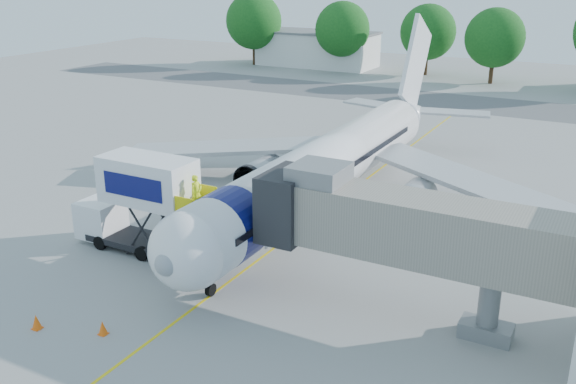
% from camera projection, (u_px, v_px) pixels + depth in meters
% --- Properties ---
extents(ground, '(160.00, 160.00, 0.00)m').
position_uv_depth(ground, '(301.00, 228.00, 38.87)').
color(ground, '#9B9B98').
rests_on(ground, ground).
extents(guidance_line, '(0.15, 70.00, 0.01)m').
position_uv_depth(guidance_line, '(301.00, 228.00, 38.86)').
color(guidance_line, yellow).
rests_on(guidance_line, ground).
extents(taxiway_strip, '(120.00, 10.00, 0.01)m').
position_uv_depth(taxiway_strip, '(468.00, 103.00, 73.70)').
color(taxiway_strip, '#59595B').
rests_on(taxiway_strip, ground).
extents(aircraft, '(34.17, 37.73, 11.35)m').
position_uv_depth(aircraft, '(330.00, 164.00, 41.30)').
color(aircraft, white).
rests_on(aircraft, ground).
extents(jet_bridge, '(13.90, 3.20, 6.60)m').
position_uv_depth(jet_bridge, '(391.00, 225.00, 28.03)').
color(jet_bridge, gray).
rests_on(jet_bridge, ground).
extents(catering_hiloader, '(8.50, 2.44, 5.50)m').
position_uv_depth(catering_hiloader, '(140.00, 204.00, 34.93)').
color(catering_hiloader, black).
rests_on(catering_hiloader, ground).
extents(safety_cone_a, '(0.41, 0.41, 0.65)m').
position_uv_depth(safety_cone_a, '(103.00, 328.00, 27.63)').
color(safety_cone_a, '#FF5D0D').
rests_on(safety_cone_a, ground).
extents(safety_cone_b, '(0.43, 0.43, 0.69)m').
position_uv_depth(safety_cone_b, '(36.00, 322.00, 28.05)').
color(safety_cone_b, '#FF5D0D').
rests_on(safety_cone_b, ground).
extents(outbuilding_left, '(18.40, 8.40, 5.30)m').
position_uv_depth(outbuilding_left, '(317.00, 49.00, 100.25)').
color(outbuilding_left, silver).
rests_on(outbuilding_left, ground).
extents(tree_a, '(8.68, 8.68, 11.07)m').
position_uv_depth(tree_a, '(254.00, 21.00, 100.08)').
color(tree_a, '#382314').
rests_on(tree_a, ground).
extents(tree_b, '(7.97, 7.97, 10.17)m').
position_uv_depth(tree_b, '(342.00, 29.00, 93.54)').
color(tree_b, '#382314').
rests_on(tree_b, ground).
extents(tree_c, '(7.82, 7.82, 9.97)m').
position_uv_depth(tree_c, '(428.00, 32.00, 90.64)').
color(tree_c, '#382314').
rests_on(tree_c, ground).
extents(tree_d, '(7.76, 7.76, 9.90)m').
position_uv_depth(tree_d, '(495.00, 38.00, 84.01)').
color(tree_d, '#382314').
rests_on(tree_d, ground).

